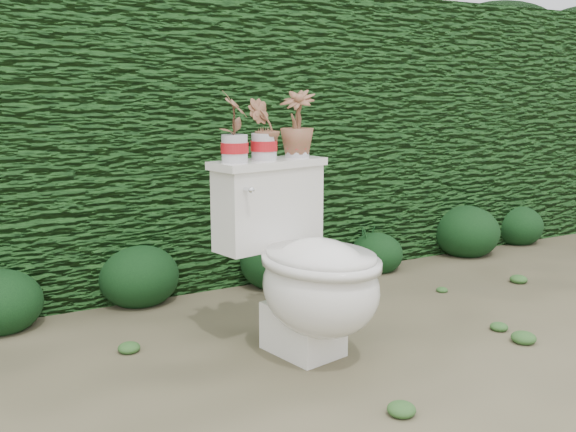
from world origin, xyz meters
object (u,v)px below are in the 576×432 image
potted_plant_left (234,129)px  potted_plant_center (264,131)px  potted_plant_right (297,125)px  toilet (306,269)px

potted_plant_left → potted_plant_center: 0.15m
potted_plant_right → toilet: bearing=-63.2°
potted_plant_left → potted_plant_right: size_ratio=0.99×
toilet → potted_plant_left: size_ratio=2.90×
toilet → potted_plant_left: potted_plant_left is taller
toilet → potted_plant_center: size_ratio=3.29×
toilet → potted_plant_left: 0.63m
potted_plant_left → potted_plant_right: (0.32, 0.07, 0.00)m
toilet → potted_plant_center: 0.59m
potted_plant_left → potted_plant_right: bearing=-42.3°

